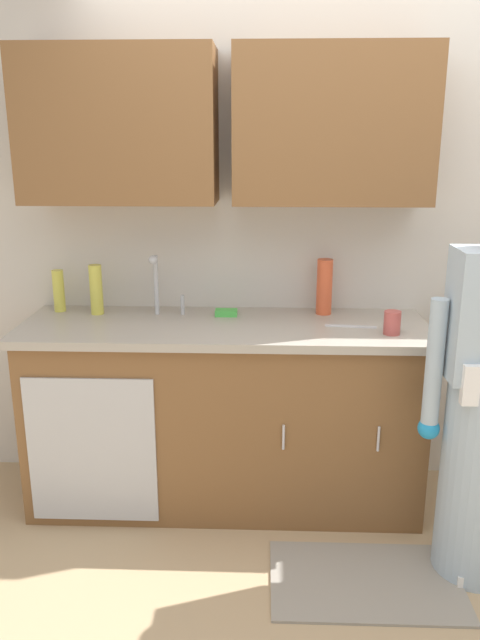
{
  "coord_description": "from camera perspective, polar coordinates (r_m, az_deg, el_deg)",
  "views": [
    {
      "loc": [
        -0.36,
        -2.21,
        1.8
      ],
      "look_at": [
        -0.47,
        0.55,
        1.0
      ],
      "focal_mm": 35.47,
      "sensor_mm": 36.0,
      "label": 1
    }
  ],
  "objects": [
    {
      "name": "ground_plane",
      "position": [
        2.88,
        9.71,
        -22.87
      ],
      "size": [
        9.0,
        9.0,
        0.0
      ],
      "primitive_type": "plane",
      "color": "tan"
    },
    {
      "name": "kitchen_wall_with_uppers",
      "position": [
        3.23,
        6.27,
        10.27
      ],
      "size": [
        4.8,
        0.44,
        2.7
      ],
      "color": "beige",
      "rests_on": "ground"
    },
    {
      "name": "counter_cabinet",
      "position": [
        3.22,
        -1.42,
        -8.7
      ],
      "size": [
        1.9,
        0.62,
        0.9
      ],
      "color": "brown",
      "rests_on": "ground"
    },
    {
      "name": "countertop",
      "position": [
        3.05,
        -1.42,
        -0.64
      ],
      "size": [
        1.96,
        0.66,
        0.04
      ],
      "primitive_type": "cube",
      "color": "#A8A093",
      "rests_on": "counter_cabinet"
    },
    {
      "name": "sink",
      "position": [
        3.09,
        -7.19,
        -0.44
      ],
      "size": [
        0.5,
        0.36,
        0.35
      ],
      "color": "#B7BABF",
      "rests_on": "counter_cabinet"
    },
    {
      "name": "floor_mat",
      "position": [
        2.92,
        11.27,
        -22.09
      ],
      "size": [
        0.8,
        0.5,
        0.01
      ],
      "primitive_type": "cube",
      "color": "gray",
      "rests_on": "ground"
    },
    {
      "name": "bottle_soap",
      "position": [
        3.26,
        -12.85,
        2.69
      ],
      "size": [
        0.06,
        0.06,
        0.25
      ],
      "primitive_type": "cylinder",
      "color": "#D8D14C",
      "rests_on": "countertop"
    },
    {
      "name": "bottle_water_short",
      "position": [
        3.2,
        7.62,
        2.99
      ],
      "size": [
        0.08,
        0.08,
        0.28
      ],
      "primitive_type": "cylinder",
      "color": "#E05933",
      "rests_on": "countertop"
    },
    {
      "name": "bottle_cleaner_spray",
      "position": [
        3.36,
        -16.04,
        2.55
      ],
      "size": [
        0.06,
        0.06,
        0.21
      ],
      "primitive_type": "cylinder",
      "color": "#D8D14C",
      "rests_on": "countertop"
    },
    {
      "name": "cup_by_sink",
      "position": [
        2.94,
        13.57,
        -0.24
      ],
      "size": [
        0.08,
        0.08,
        0.11
      ],
      "primitive_type": "cylinder",
      "color": "#B24C47",
      "rests_on": "countertop"
    },
    {
      "name": "knife_on_counter",
      "position": [
        3.03,
        9.96,
        -0.55
      ],
      "size": [
        0.24,
        0.05,
        0.01
      ],
      "primitive_type": "cube",
      "rotation": [
        0.0,
        0.0,
        6.16
      ],
      "color": "silver",
      "rests_on": "countertop"
    },
    {
      "name": "sponge",
      "position": [
        3.17,
        -1.25,
        0.67
      ],
      "size": [
        0.11,
        0.07,
        0.03
      ],
      "primitive_type": "cube",
      "color": "#4CBF4C",
      "rests_on": "countertop"
    }
  ]
}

